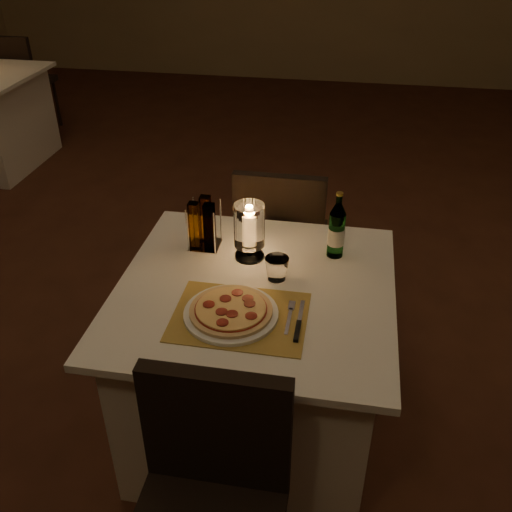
% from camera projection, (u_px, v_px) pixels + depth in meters
% --- Properties ---
extents(floor, '(8.00, 10.00, 0.02)m').
position_uv_depth(floor, '(232.00, 366.00, 2.79)').
color(floor, '#482317').
rests_on(floor, ground).
extents(main_table, '(1.00, 1.00, 0.74)m').
position_uv_depth(main_table, '(255.00, 362.00, 2.26)').
color(main_table, white).
rests_on(main_table, ground).
extents(chair_near, '(0.42, 0.42, 0.90)m').
position_uv_depth(chair_near, '(210.00, 492.00, 1.57)').
color(chair_near, black).
rests_on(chair_near, ground).
extents(chair_far, '(0.42, 0.42, 0.90)m').
position_uv_depth(chair_far, '(281.00, 234.00, 2.76)').
color(chair_far, black).
rests_on(chair_far, ground).
extents(placemat, '(0.45, 0.34, 0.00)m').
position_uv_depth(placemat, '(240.00, 317.00, 1.91)').
color(placemat, '#AA873B').
rests_on(placemat, main_table).
extents(plate, '(0.32, 0.32, 0.01)m').
position_uv_depth(plate, '(231.00, 314.00, 1.91)').
color(plate, white).
rests_on(plate, placemat).
extents(pizza, '(0.28, 0.28, 0.02)m').
position_uv_depth(pizza, '(231.00, 310.00, 1.90)').
color(pizza, '#D8B77F').
rests_on(pizza, plate).
extents(fork, '(0.02, 0.18, 0.00)m').
position_uv_depth(fork, '(290.00, 315.00, 1.92)').
color(fork, silver).
rests_on(fork, placemat).
extents(knife, '(0.02, 0.22, 0.01)m').
position_uv_depth(knife, '(298.00, 327.00, 1.86)').
color(knife, black).
rests_on(knife, placemat).
extents(tumbler, '(0.09, 0.09, 0.09)m').
position_uv_depth(tumbler, '(277.00, 268.00, 2.08)').
color(tumbler, white).
rests_on(tumbler, main_table).
extents(water_bottle, '(0.07, 0.07, 0.27)m').
position_uv_depth(water_bottle, '(337.00, 231.00, 2.18)').
color(water_bottle, '#569C54').
rests_on(water_bottle, main_table).
extents(hurricane_candle, '(0.12, 0.12, 0.23)m').
position_uv_depth(hurricane_candle, '(249.00, 227.00, 2.16)').
color(hurricane_candle, white).
rests_on(hurricane_candle, main_table).
extents(cruet_caddy, '(0.12, 0.12, 0.21)m').
position_uv_depth(cruet_caddy, '(204.00, 226.00, 2.24)').
color(cruet_caddy, white).
rests_on(cruet_caddy, main_table).
extents(neighbor_chair_lb, '(0.42, 0.42, 0.90)m').
position_uv_depth(neighbor_chair_lb, '(19.00, 75.00, 5.12)').
color(neighbor_chair_lb, black).
rests_on(neighbor_chair_lb, ground).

